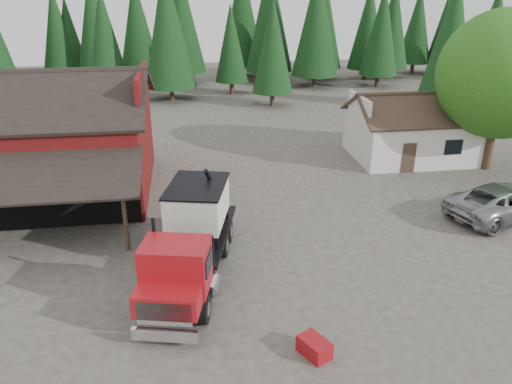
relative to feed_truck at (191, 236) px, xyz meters
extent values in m
plane|color=#433D35|center=(2.66, 0.55, -1.92)|extent=(120.00, 120.00, 0.00)
cube|color=maroon|center=(-8.34, 10.55, 0.58)|extent=(12.00, 10.00, 5.00)
cube|color=black|center=(-8.34, 8.05, 4.08)|extent=(12.80, 5.53, 2.35)
cube|color=black|center=(-8.34, 13.05, 4.08)|extent=(12.80, 5.53, 2.35)
cube|color=maroon|center=(-2.34, 10.55, 4.08)|extent=(0.25, 7.00, 2.00)
cube|color=black|center=(-8.34, 3.95, 1.48)|extent=(12.40, 3.53, 1.44)
cylinder|color=#382619|center=(-2.94, 2.65, -0.52)|extent=(0.20, 0.20, 2.80)
cube|color=black|center=(-8.34, 5.50, 0.08)|extent=(11.70, 0.08, 3.90)
cube|color=silver|center=(15.66, 13.55, -0.42)|extent=(8.00, 6.00, 3.00)
cube|color=#38281E|center=(15.66, 12.05, 1.83)|extent=(8.60, 3.42, 1.80)
cube|color=#38281E|center=(15.66, 15.05, 1.83)|extent=(8.60, 3.42, 1.80)
cube|color=silver|center=(11.66, 13.55, 1.83)|extent=(0.20, 4.20, 1.50)
cube|color=silver|center=(19.66, 13.55, 1.83)|extent=(0.20, 4.20, 1.50)
cube|color=#38281E|center=(14.16, 10.53, -0.92)|extent=(0.90, 0.06, 2.00)
cube|color=black|center=(17.16, 10.53, -0.32)|extent=(1.20, 0.06, 1.00)
cylinder|color=#382619|center=(19.66, 10.55, -0.32)|extent=(0.60, 0.60, 3.20)
sphere|color=#1E6216|center=(19.66, 10.55, 4.28)|extent=(8.00, 8.00, 8.00)
sphere|color=#1E6216|center=(18.46, 11.35, 3.08)|extent=(4.40, 4.40, 4.40)
cylinder|color=#382619|center=(8.66, 30.55, -1.12)|extent=(0.44, 0.44, 1.60)
cone|color=black|center=(8.66, 30.55, 3.98)|extent=(3.96, 3.96, 9.00)
cylinder|color=#382619|center=(24.66, 26.55, -1.12)|extent=(0.44, 0.44, 1.60)
cone|color=black|center=(24.66, 26.55, 4.98)|extent=(4.84, 4.84, 11.00)
cylinder|color=#382619|center=(-1.34, 34.55, -1.12)|extent=(0.44, 0.44, 1.60)
cone|color=black|center=(-1.34, 34.55, 5.48)|extent=(5.28, 5.28, 12.00)
cylinder|color=black|center=(-1.71, -2.70, -1.37)|extent=(0.59, 1.15, 1.10)
cylinder|color=black|center=(0.32, -3.17, -1.37)|extent=(0.59, 1.15, 1.10)
cylinder|color=black|center=(-0.62, 1.96, -1.37)|extent=(0.59, 1.15, 1.10)
cylinder|color=black|center=(1.41, 1.48, -1.37)|extent=(0.59, 1.15, 1.10)
cylinder|color=black|center=(-0.30, 3.31, -1.37)|extent=(0.59, 1.15, 1.10)
cylinder|color=black|center=(1.73, 2.84, -1.37)|extent=(0.59, 1.15, 1.10)
cube|color=black|center=(0.03, 0.17, -0.97)|extent=(3.02, 8.59, 0.40)
cube|color=silver|center=(-1.05, -4.44, -1.37)|extent=(2.27, 0.70, 0.45)
cube|color=silver|center=(-1.02, -4.34, -0.58)|extent=(1.86, 0.53, 0.90)
cube|color=maroon|center=(-0.89, -3.76, -0.43)|extent=(2.48, 1.77, 0.85)
cube|color=maroon|center=(-0.59, -2.50, 0.12)|extent=(2.71, 2.19, 1.84)
cube|color=black|center=(-0.77, -3.27, 0.42)|extent=(2.05, 0.55, 0.90)
cylinder|color=black|center=(-1.36, -1.40, 0.67)|extent=(0.17, 0.17, 1.79)
cube|color=black|center=(-0.37, -1.53, 0.07)|extent=(2.40, 0.67, 1.59)
cube|color=black|center=(0.35, 1.53, -0.71)|extent=(3.79, 6.20, 0.16)
cube|color=silver|center=(0.35, 1.53, 0.77)|extent=(2.98, 3.72, 1.59)
cone|color=silver|center=(0.35, 1.53, -0.23)|extent=(2.63, 2.63, 0.70)
cube|color=black|center=(0.35, 1.53, 1.58)|extent=(3.10, 3.84, 0.08)
cylinder|color=black|center=(1.25, 2.75, 0.67)|extent=(1.20, 2.03, 3.04)
cube|color=maroon|center=(0.31, 3.99, -0.43)|extent=(0.76, 0.91, 0.45)
cylinder|color=silver|center=(0.67, -2.13, -1.07)|extent=(0.77, 1.10, 0.56)
imported|color=#939699|center=(16.32, 3.55, -1.03)|extent=(6.99, 4.85, 1.77)
cube|color=maroon|center=(3.88, -5.45, -1.62)|extent=(1.14, 1.30, 0.60)
camera|label=1|loc=(0.09, -18.32, 9.62)|focal=35.00mm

